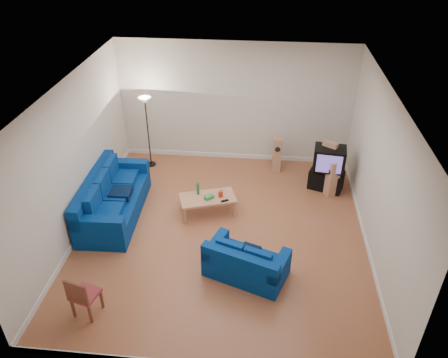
# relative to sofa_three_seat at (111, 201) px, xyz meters

# --- Properties ---
(room) EXTENTS (6.01, 6.51, 3.21)m
(room) POSITION_rel_sofa_three_seat_xyz_m (2.52, -0.39, 1.18)
(room) COLOR brown
(room) RESTS_ON ground
(sofa_three_seat) EXTENTS (1.18, 2.55, 0.97)m
(sofa_three_seat) POSITION_rel_sofa_three_seat_xyz_m (0.00, 0.00, 0.00)
(sofa_three_seat) COLOR navy
(sofa_three_seat) RESTS_ON ground
(sofa_loveseat) EXTENTS (1.68, 1.29, 0.74)m
(sofa_loveseat) POSITION_rel_sofa_three_seat_xyz_m (3.08, -1.62, -0.08)
(sofa_loveseat) COLOR navy
(sofa_loveseat) RESTS_ON ground
(coffee_table) EXTENTS (1.35, 0.96, 0.44)m
(coffee_table) POSITION_rel_sofa_three_seat_xyz_m (2.13, 0.25, 0.03)
(coffee_table) COLOR tan
(coffee_table) RESTS_ON ground
(bottle) EXTENTS (0.09, 0.09, 0.28)m
(bottle) POSITION_rel_sofa_three_seat_xyz_m (1.90, 0.36, 0.22)
(bottle) COLOR #197233
(bottle) RESTS_ON coffee_table
(tissue_box) EXTENTS (0.23, 0.22, 0.08)m
(tissue_box) POSITION_rel_sofa_three_seat_xyz_m (2.17, 0.20, 0.12)
(tissue_box) COLOR green
(tissue_box) RESTS_ON coffee_table
(red_canister) EXTENTS (0.13, 0.13, 0.14)m
(red_canister) POSITION_rel_sofa_three_seat_xyz_m (2.41, 0.31, 0.15)
(red_canister) COLOR red
(red_canister) RESTS_ON coffee_table
(remote) EXTENTS (0.18, 0.13, 0.02)m
(remote) POSITION_rel_sofa_three_seat_xyz_m (2.52, 0.14, 0.09)
(remote) COLOR black
(remote) RESTS_ON coffee_table
(tv_stand) EXTENTS (0.90, 0.69, 0.49)m
(tv_stand) POSITION_rel_sofa_three_seat_xyz_m (4.87, 1.56, -0.12)
(tv_stand) COLOR black
(tv_stand) RESTS_ON ground
(av_receiver) EXTENTS (0.57, 0.54, 0.11)m
(av_receiver) POSITION_rel_sofa_three_seat_xyz_m (4.81, 1.56, 0.18)
(av_receiver) COLOR black
(av_receiver) RESTS_ON tv_stand
(television) EXTENTS (0.78, 0.63, 0.56)m
(television) POSITION_rel_sofa_three_seat_xyz_m (4.86, 1.50, 0.51)
(television) COLOR black
(television) RESTS_ON av_receiver
(centre_speaker) EXTENTS (0.37, 0.31, 0.12)m
(centre_speaker) POSITION_rel_sofa_three_seat_xyz_m (4.85, 1.58, 0.86)
(centre_speaker) COLOR tan
(centre_speaker) RESTS_ON television
(speaker_left) EXTENTS (0.23, 0.30, 0.94)m
(speaker_left) POSITION_rel_sofa_three_seat_xyz_m (3.66, 2.31, 0.11)
(speaker_left) COLOR tan
(speaker_left) RESTS_ON ground
(speaker_right) EXTENTS (0.34, 0.32, 0.91)m
(speaker_right) POSITION_rel_sofa_three_seat_xyz_m (4.97, 1.30, 0.10)
(speaker_right) COLOR tan
(speaker_right) RESTS_ON ground
(floor_lamp) EXTENTS (0.33, 0.33, 1.92)m
(floor_lamp) POSITION_rel_sofa_three_seat_xyz_m (0.33, 2.25, 1.23)
(floor_lamp) COLOR black
(floor_lamp) RESTS_ON ground
(dining_chair) EXTENTS (0.50, 0.50, 0.86)m
(dining_chair) POSITION_rel_sofa_three_seat_xyz_m (0.44, -2.82, 0.12)
(dining_chair) COLOR brown
(dining_chair) RESTS_ON ground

